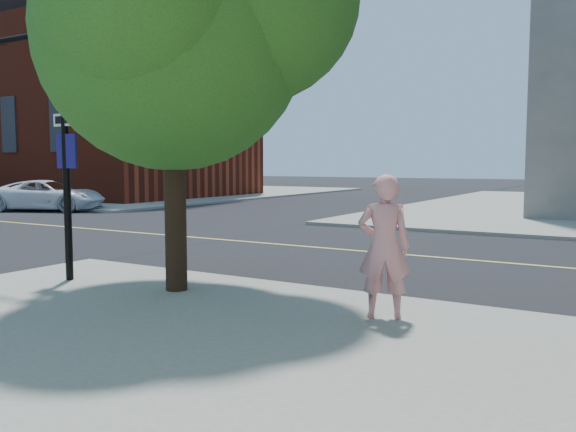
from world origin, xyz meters
The scene contains 8 objects.
ground centered at (0.00, 0.00, 0.00)m, with size 140.00×140.00×0.00m, color black.
road_ew centered at (0.00, 4.50, 0.01)m, with size 140.00×9.00×0.01m, color black.
sidewalk_nw centered at (-23.00, 21.50, 0.06)m, with size 26.00×25.00×0.12m, color gray.
church centered at (-20.00, 18.00, 7.18)m, with size 15.20×12.00×14.40m.
office_block centered at (-32.00, 21.98, 9.12)m, with size 12.00×14.08×18.00m.
man_on_phone centered at (5.90, -1.30, 1.03)m, with size 0.66×0.43×1.81m, color pink.
street_tree centered at (2.65, -1.36, 4.43)m, with size 5.03×4.58×6.68m.
car_a centered at (-13.41, 8.50, 0.66)m, with size 2.20×4.78×1.33m, color white.
Camera 1 is at (8.69, -8.31, 2.08)m, focal length 37.44 mm.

